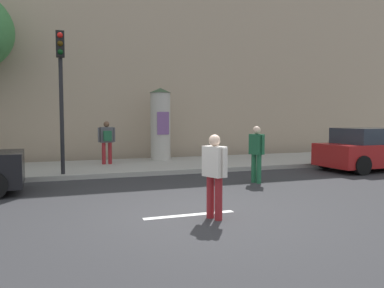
% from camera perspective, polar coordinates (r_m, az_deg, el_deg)
% --- Properties ---
extents(ground_plane, '(80.00, 80.00, 0.00)m').
position_cam_1_polar(ground_plane, '(7.33, -0.37, -10.67)').
color(ground_plane, '#2B2B2D').
extents(sidewalk_curb, '(36.00, 4.00, 0.15)m').
position_cam_1_polar(sidewalk_curb, '(14.01, -9.87, -3.39)').
color(sidewalk_curb, '#9E9B93').
rests_on(sidewalk_curb, ground_plane).
extents(lane_markings, '(25.80, 0.16, 0.01)m').
position_cam_1_polar(lane_markings, '(7.33, -0.37, -10.64)').
color(lane_markings, silver).
rests_on(lane_markings, ground_plane).
extents(building_backdrop, '(36.00, 5.00, 10.42)m').
position_cam_1_polar(building_backdrop, '(19.14, -12.68, 13.96)').
color(building_backdrop, tan).
rests_on(building_backdrop, ground_plane).
extents(traffic_light, '(0.24, 0.45, 4.23)m').
position_cam_1_polar(traffic_light, '(11.99, -19.17, 9.24)').
color(traffic_light, black).
rests_on(traffic_light, sidewalk_curb).
extents(poster_column, '(0.89, 0.89, 2.91)m').
position_cam_1_polar(poster_column, '(15.41, -4.78, 3.10)').
color(poster_column, '#B2ADA3').
rests_on(poster_column, sidewalk_curb).
extents(pedestrian_near_pole, '(0.38, 0.57, 1.55)m').
position_cam_1_polar(pedestrian_near_pole, '(6.90, 3.41, -3.97)').
color(pedestrian_near_pole, maroon).
rests_on(pedestrian_near_pole, ground_plane).
extents(pedestrian_tallest, '(0.36, 0.53, 1.62)m').
position_cam_1_polar(pedestrian_tallest, '(10.88, 9.70, -0.94)').
color(pedestrian_tallest, '#1E5938').
rests_on(pedestrian_tallest, ground_plane).
extents(pedestrian_with_bag, '(0.63, 0.40, 1.58)m').
position_cam_1_polar(pedestrian_with_bag, '(14.24, -12.73, 0.80)').
color(pedestrian_with_bag, maroon).
rests_on(pedestrian_with_bag, sidewalk_curb).
extents(parked_car_dark, '(4.19, 2.03, 1.50)m').
position_cam_1_polar(parked_car_dark, '(14.96, 25.68, -0.77)').
color(parked_car_dark, maroon).
rests_on(parked_car_dark, ground_plane).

